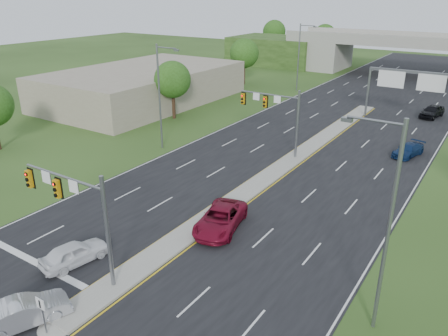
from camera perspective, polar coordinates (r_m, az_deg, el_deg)
ground at (r=27.00m, az=-14.19°, el=-14.79°), size 240.00×240.00×0.00m
road at (r=54.12m, az=13.68°, el=4.42°), size 24.00×160.00×0.02m
median at (r=43.54m, az=8.18°, el=0.61°), size 2.00×54.00×0.16m
median_nose at (r=25.11m, az=-21.18°, el=-18.74°), size 2.00×2.00×0.16m
lane_markings at (r=48.89m, az=10.53°, el=2.80°), size 23.72×160.00×0.01m
signal_mast_near at (r=26.07m, az=-18.70°, el=-4.56°), size 6.62×0.60×7.00m
signal_mast_far at (r=44.70m, az=6.94°, el=7.49°), size 6.62×0.60×7.00m
keep_right_sign at (r=24.03m, az=-22.70°, el=-16.74°), size 0.60×0.13×2.20m
sign_gantry at (r=60.66m, az=23.48°, el=10.22°), size 11.58×0.44×6.67m
overpass at (r=96.22m, az=23.52°, el=13.01°), size 80.00×14.00×8.10m
lightpole_l_mid at (r=46.39m, az=-8.27°, el=9.71°), size 2.85×0.25×11.00m
lightpole_l_far at (r=75.84m, az=9.87°, el=14.41°), size 2.85×0.25×11.00m
lightpole_r_near at (r=21.61m, az=20.33°, el=-6.41°), size 2.85×0.25×11.00m
tree_l_near at (r=58.29m, az=-6.74°, el=11.39°), size 4.80×4.80×7.60m
tree_l_mid at (r=80.76m, az=2.67°, el=14.73°), size 5.20×5.20×8.12m
tree_back_a at (r=121.45m, az=6.57°, el=17.27°), size 6.00×6.00×8.85m
tree_back_b at (r=115.84m, az=13.00°, el=16.48°), size 5.60×5.60×8.32m
commercial_building at (r=69.01m, az=-10.48°, el=10.59°), size 18.00×30.00×5.00m
car_white at (r=29.28m, az=-18.96°, el=-10.44°), size 2.50×4.52×1.45m
car_silver at (r=25.51m, az=-24.66°, el=-16.73°), size 3.15×4.75×1.48m
car_far_a at (r=31.38m, az=-0.47°, el=-6.64°), size 3.93×6.18×1.59m
car_far_b at (r=48.95m, az=22.93°, el=2.18°), size 2.87×4.73×1.28m
car_far_c at (r=65.60m, az=25.54°, el=6.71°), size 2.90×5.16×1.66m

